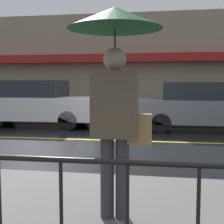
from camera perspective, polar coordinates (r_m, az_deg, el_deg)
name	(u,v)px	position (r m, az deg, el deg)	size (l,w,h in m)	color
ground_plane	(107,140)	(8.35, -0.86, -5.19)	(80.00, 80.00, 0.00)	black
sidewalk_near	(26,217)	(3.69, -15.39, -18.01)	(28.00, 3.04, 0.12)	#60605E
sidewalk_far	(127,119)	(12.77, 2.69, -1.31)	(28.00, 2.06, 0.12)	#60605E
lane_marking	(107,140)	(8.35, -0.86, -5.16)	(25.20, 0.12, 0.01)	gold
building_storefront	(130,65)	(13.85, 3.28, 8.50)	(28.00, 0.85, 4.57)	gray
pedestrian	(115,61)	(3.12, 0.64, 9.24)	(0.94, 0.94, 2.13)	#333338
car_white	(33,103)	(11.36, -14.17, 1.53)	(4.69, 1.75, 1.62)	silver
car_grey	(205,106)	(10.52, 16.68, 1.03)	(4.67, 1.90, 1.55)	slate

